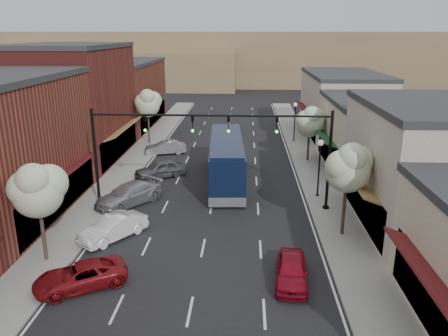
# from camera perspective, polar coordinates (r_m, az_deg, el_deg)

# --- Properties ---
(ground) EXTENTS (160.00, 160.00, 0.00)m
(ground) POSITION_cam_1_polar(r_m,az_deg,el_deg) (23.82, -3.23, -12.60)
(ground) COLOR black
(ground) RESTS_ON ground
(sidewalk_left) EXTENTS (2.80, 73.00, 0.15)m
(sidewalk_left) POSITION_cam_1_polar(r_m,az_deg,el_deg) (42.16, -11.98, 0.68)
(sidewalk_left) COLOR gray
(sidewalk_left) RESTS_ON ground
(sidewalk_right) EXTENTS (2.80, 73.00, 0.15)m
(sidewalk_right) POSITION_cam_1_polar(r_m,az_deg,el_deg) (41.20, 11.24, 0.34)
(sidewalk_right) COLOR gray
(sidewalk_right) RESTS_ON ground
(curb_left) EXTENTS (0.25, 73.00, 0.17)m
(curb_left) POSITION_cam_1_polar(r_m,az_deg,el_deg) (41.82, -10.12, 0.65)
(curb_left) COLOR gray
(curb_left) RESTS_ON ground
(curb_right) EXTENTS (0.25, 73.00, 0.17)m
(curb_right) POSITION_cam_1_polar(r_m,az_deg,el_deg) (41.02, 9.31, 0.37)
(curb_right) COLOR gray
(curb_right) RESTS_ON ground
(bldg_left_midfar) EXTENTS (10.14, 14.10, 10.90)m
(bldg_left_midfar) POSITION_cam_1_polar(r_m,az_deg,el_deg) (44.26, -19.32, 7.95)
(bldg_left_midfar) COLOR maroon
(bldg_left_midfar) RESTS_ON ground
(bldg_left_far) EXTENTS (10.14, 18.10, 8.40)m
(bldg_left_far) POSITION_cam_1_polar(r_m,az_deg,el_deg) (59.40, -13.48, 9.38)
(bldg_left_far) COLOR brown
(bldg_left_far) RESTS_ON ground
(bldg_right_midnear) EXTENTS (9.14, 12.10, 7.90)m
(bldg_right_midnear) POSITION_cam_1_polar(r_m,az_deg,el_deg) (29.92, 25.11, 0.20)
(bldg_right_midnear) COLOR beige
(bldg_right_midnear) RESTS_ON ground
(bldg_right_midfar) EXTENTS (9.14, 12.10, 6.40)m
(bldg_right_midfar) POSITION_cam_1_polar(r_m,az_deg,el_deg) (41.08, 18.94, 4.14)
(bldg_right_midfar) COLOR beige
(bldg_right_midfar) RESTS_ON ground
(bldg_right_far) EXTENTS (9.14, 16.10, 7.40)m
(bldg_right_far) POSITION_cam_1_polar(r_m,az_deg,el_deg) (54.35, 15.11, 8.03)
(bldg_right_far) COLOR beige
(bldg_right_far) RESTS_ON ground
(hill_far) EXTENTS (120.00, 30.00, 12.00)m
(hill_far) POSITION_cam_1_polar(r_m,az_deg,el_deg) (110.70, 1.78, 14.26)
(hill_far) COLOR #7A6647
(hill_far) RESTS_ON ground
(hill_near) EXTENTS (50.00, 20.00, 8.00)m
(hill_near) POSITION_cam_1_polar(r_m,az_deg,el_deg) (102.55, -12.84, 12.49)
(hill_near) COLOR #7A6647
(hill_near) RESTS_ON ground
(signal_mast_right) EXTENTS (8.22, 0.46, 7.00)m
(signal_mast_right) POSITION_cam_1_polar(r_m,az_deg,el_deg) (29.60, 9.18, 2.92)
(signal_mast_right) COLOR black
(signal_mast_right) RESTS_ON ground
(signal_mast_left) EXTENTS (8.22, 0.46, 7.00)m
(signal_mast_left) POSITION_cam_1_polar(r_m,az_deg,el_deg) (30.48, -12.35, 3.16)
(signal_mast_left) COLOR black
(signal_mast_left) RESTS_ON ground
(tree_right_near) EXTENTS (2.85, 2.65, 5.95)m
(tree_right_near) POSITION_cam_1_polar(r_m,az_deg,el_deg) (26.25, 15.98, 0.21)
(tree_right_near) COLOR #47382B
(tree_right_near) RESTS_ON ground
(tree_right_far) EXTENTS (2.85, 2.65, 5.43)m
(tree_right_far) POSITION_cam_1_polar(r_m,az_deg,el_deg) (41.65, 11.21, 6.08)
(tree_right_far) COLOR #47382B
(tree_right_far) RESTS_ON ground
(tree_left_near) EXTENTS (2.85, 2.65, 5.69)m
(tree_left_near) POSITION_cam_1_polar(r_m,az_deg,el_deg) (24.29, -23.20, -2.49)
(tree_left_near) COLOR #47382B
(tree_left_near) RESTS_ON ground
(tree_left_far) EXTENTS (2.85, 2.65, 6.13)m
(tree_left_far) POSITION_cam_1_polar(r_m,az_deg,el_deg) (48.21, -9.92, 8.39)
(tree_left_far) COLOR #47382B
(tree_left_far) RESTS_ON ground
(lamp_post_near) EXTENTS (0.44, 0.44, 4.44)m
(lamp_post_near) POSITION_cam_1_polar(r_m,az_deg,el_deg) (32.71, 12.40, 1.18)
(lamp_post_near) COLOR black
(lamp_post_near) RESTS_ON ground
(lamp_post_far) EXTENTS (0.44, 0.44, 4.44)m
(lamp_post_far) POSITION_cam_1_polar(r_m,az_deg,el_deg) (49.61, 9.25, 6.79)
(lamp_post_far) COLOR black
(lamp_post_far) RESTS_ON ground
(coach_bus) EXTENTS (3.33, 12.21, 3.69)m
(coach_bus) POSITION_cam_1_polar(r_m,az_deg,el_deg) (35.68, 0.31, 1.12)
(coach_bus) COLOR #0C1633
(coach_bus) RESTS_ON ground
(red_hatchback) EXTENTS (1.92, 4.02, 1.33)m
(red_hatchback) POSITION_cam_1_polar(r_m,az_deg,el_deg) (22.28, 8.81, -13.09)
(red_hatchback) COLOR maroon
(red_hatchback) RESTS_ON ground
(parked_car_a) EXTENTS (4.82, 3.94, 1.22)m
(parked_car_a) POSITION_cam_1_polar(r_m,az_deg,el_deg) (22.78, -18.25, -13.25)
(parked_car_a) COLOR maroon
(parked_car_a) RESTS_ON ground
(parked_car_b) EXTENTS (3.73, 4.33, 1.41)m
(parked_car_b) POSITION_cam_1_polar(r_m,az_deg,el_deg) (27.13, -14.26, -7.55)
(parked_car_b) COLOR white
(parked_car_b) RESTS_ON ground
(parked_car_c) EXTENTS (4.82, 5.43, 1.51)m
(parked_car_c) POSITION_cam_1_polar(r_m,az_deg,el_deg) (32.03, -12.36, -3.41)
(parked_car_c) COLOR #A2A2A7
(parked_car_c) RESTS_ON ground
(parked_car_d) EXTENTS (4.62, 3.78, 1.48)m
(parked_car_d) POSITION_cam_1_polar(r_m,az_deg,el_deg) (37.49, -8.33, -0.14)
(parked_car_d) COLOR #55575C
(parked_car_d) RESTS_ON ground
(parked_car_e) EXTENTS (4.32, 2.51, 1.35)m
(parked_car_e) POSITION_cam_1_polar(r_m,az_deg,el_deg) (44.74, -7.66, 2.66)
(parked_car_e) COLOR #A9A9AE
(parked_car_e) RESTS_ON ground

